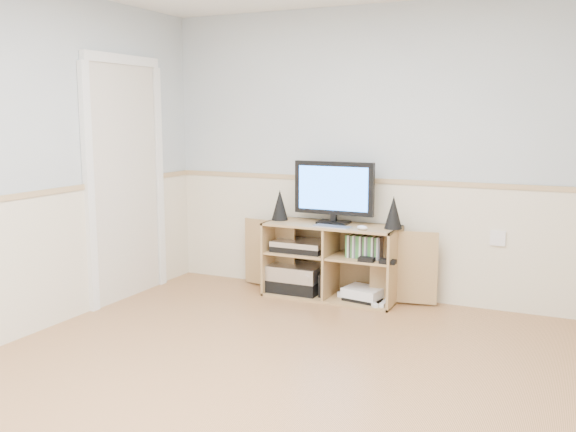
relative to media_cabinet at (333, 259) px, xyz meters
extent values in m
cube|color=tan|center=(0.35, -2.06, -0.34)|extent=(4.00, 4.50, 0.02)
cube|color=silver|center=(0.35, 0.20, 0.92)|extent=(4.00, 0.02, 2.50)
cube|color=beige|center=(0.35, 0.19, 0.17)|extent=(4.00, 0.01, 1.00)
cube|color=tan|center=(0.35, 0.18, 0.69)|extent=(4.00, 0.02, 0.04)
cube|color=beige|center=(-1.63, -0.76, 0.67)|extent=(0.03, 0.82, 2.00)
cube|color=tan|center=(0.00, -0.05, -0.32)|extent=(1.16, 0.43, 0.02)
cube|color=tan|center=(0.00, -0.05, 0.31)|extent=(1.16, 0.43, 0.02)
cube|color=tan|center=(-0.57, -0.05, -0.01)|extent=(0.02, 0.43, 0.65)
cube|color=tan|center=(0.57, -0.05, -0.01)|extent=(0.02, 0.43, 0.65)
cube|color=tan|center=(0.00, 0.15, -0.01)|extent=(1.16, 0.02, 0.65)
cube|color=tan|center=(0.00, -0.05, -0.01)|extent=(0.02, 0.41, 0.61)
cube|color=tan|center=(-0.29, -0.05, 0.05)|extent=(0.55, 0.39, 0.02)
cube|color=tan|center=(0.29, -0.05, 0.05)|extent=(0.55, 0.39, 0.02)
cube|color=tan|center=(-0.63, 0.00, -0.01)|extent=(0.55, 0.11, 0.61)
cube|color=tan|center=(0.63, 0.00, -0.01)|extent=(0.55, 0.11, 0.61)
cube|color=black|center=(0.00, 0.00, 0.33)|extent=(0.27, 0.18, 0.02)
cube|color=black|center=(0.00, 0.00, 0.37)|extent=(0.05, 0.04, 0.06)
cube|color=black|center=(0.00, 0.00, 0.63)|extent=(0.71, 0.05, 0.46)
cube|color=#2F79F9|center=(0.00, -0.03, 0.63)|extent=(0.63, 0.01, 0.37)
cone|color=black|center=(-0.50, -0.03, 0.45)|extent=(0.15, 0.15, 0.27)
cone|color=black|center=(0.54, -0.03, 0.45)|extent=(0.15, 0.15, 0.27)
cube|color=silver|center=(0.06, -0.19, 0.32)|extent=(0.33, 0.15, 0.01)
ellipsoid|color=white|center=(0.33, -0.19, 0.34)|extent=(0.11, 0.09, 0.04)
cube|color=black|center=(-0.33, -0.05, -0.26)|extent=(0.46, 0.34, 0.11)
cube|color=silver|center=(-0.33, -0.05, -0.14)|extent=(0.46, 0.34, 0.13)
cube|color=black|center=(-0.29, -0.05, 0.08)|extent=(0.46, 0.32, 0.05)
cube|color=silver|center=(-0.29, -0.05, 0.13)|extent=(0.46, 0.32, 0.05)
cube|color=black|center=(-0.05, -0.10, -0.21)|extent=(0.04, 0.14, 0.20)
cube|color=white|center=(0.19, -0.02, -0.29)|extent=(0.23, 0.19, 0.05)
cube|color=black|center=(0.31, -0.07, -0.30)|extent=(0.34, 0.29, 0.03)
cube|color=white|center=(0.31, -0.07, -0.24)|extent=(0.35, 0.31, 0.08)
cube|color=white|center=(0.51, -0.15, -0.30)|extent=(0.04, 0.14, 0.03)
cube|color=white|center=(0.49, 0.01, -0.30)|extent=(0.09, 0.15, 0.03)
cube|color=#3F8C3F|center=(0.31, -0.07, 0.15)|extent=(0.30, 0.13, 0.19)
cube|color=white|center=(1.35, 0.17, 0.27)|extent=(0.12, 0.03, 0.12)
camera|label=1|loc=(1.96, -5.13, 1.25)|focal=40.00mm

